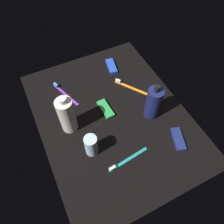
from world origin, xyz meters
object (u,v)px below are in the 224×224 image
Objects in this scene: lotion_bottle at (153,103)px; toothbrush_orange at (129,87)px; bodywash_bottle at (67,115)px; toothbrush_teal at (126,160)px; toothbrush_purple at (64,93)px; snack_bar_green at (106,109)px; snack_bar_navy at (178,139)px; snack_bar_blue at (111,66)px; deodorant_stick at (91,145)px.

toothbrush_orange is at bearing 3.43° from lotion_bottle.
bodywash_bottle is 1.11× the size of toothbrush_teal.
bodywash_bottle is at bearing 168.72° from toothbrush_purple.
toothbrush_orange is at bearing -108.73° from toothbrush_purple.
lotion_bottle is 21.94cm from snack_bar_green.
toothbrush_orange reaches higher than snack_bar_green.
snack_bar_navy is at bearing -168.90° from lotion_bottle.
lotion_bottle is 1.09× the size of toothbrush_purple.
toothbrush_purple is 1.67× the size of snack_bar_blue.
bodywash_bottle is 20.95cm from toothbrush_purple.
toothbrush_orange is at bearing -163.04° from snack_bar_blue.
lotion_bottle is at bearing -80.61° from deodorant_stick.
snack_bar_blue is at bearing 26.65° from snack_bar_navy.
bodywash_bottle is 29.82cm from toothbrush_teal.
toothbrush_orange is at bearing -69.21° from snack_bar_green.
snack_bar_blue is 1.00× the size of snack_bar_navy.
snack_bar_green is at bearing -7.12° from toothbrush_teal.
deodorant_stick is at bearing 99.39° from lotion_bottle.
snack_bar_navy is at bearing -172.89° from toothbrush_orange.
snack_bar_navy is at bearing -145.68° from snack_bar_green.
bodywash_bottle is at bearing 91.38° from snack_bar_green.
lotion_bottle is at bearing -105.36° from bodywash_bottle.
snack_bar_navy is (-11.23, -34.28, -4.50)cm from deodorant_stick.
lotion_bottle reaches higher than deodorant_stick.
bodywash_bottle is at bearing 74.64° from lotion_bottle.
toothbrush_orange is (23.26, -29.98, -4.64)cm from deodorant_stick.
toothbrush_teal reaches higher than snack_bar_blue.
snack_bar_blue is (6.31, -28.47, 0.14)cm from toothbrush_purple.
toothbrush_purple reaches higher than snack_bar_navy.
bodywash_bottle reaches higher than snack_bar_blue.
bodywash_bottle reaches higher than snack_bar_green.
deodorant_stick reaches higher than toothbrush_teal.
snack_bar_green is at bearing -85.77° from bodywash_bottle.
bodywash_bottle is 15.81cm from deodorant_stick.
deodorant_stick is 49.00cm from snack_bar_blue.
toothbrush_teal is (-9.91, -10.33, -4.64)cm from deodorant_stick.
toothbrush_teal and toothbrush_purple have the same top height.
snack_bar_green is (16.08, -13.58, -4.50)cm from deodorant_stick.
toothbrush_teal is 1.17× the size of toothbrush_orange.
deodorant_stick is 0.58× the size of toothbrush_teal.
snack_bar_green and snack_bar_navy have the same top height.
lotion_bottle is 1.80× the size of deodorant_stick.
lotion_bottle reaches higher than snack_bar_navy.
snack_bar_navy is (-16.37, -3.21, -7.45)cm from lotion_bottle.
deodorant_stick reaches higher than snack_bar_green.
lotion_bottle is 31.63cm from deodorant_stick.
toothbrush_purple is 56.55cm from snack_bar_navy.
bodywash_bottle is 47.07cm from snack_bar_navy.
bodywash_bottle is 1.93× the size of snack_bar_green.
toothbrush_orange is 1.48× the size of snack_bar_green.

